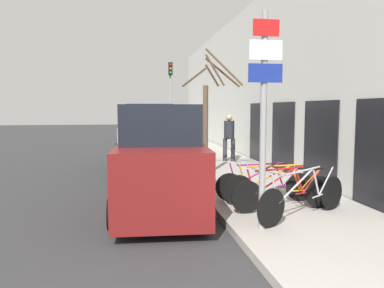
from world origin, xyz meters
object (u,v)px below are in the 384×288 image
Objects in this scene: bicycle_1 at (285,192)px; parked_car_2 at (139,134)px; signpost at (264,110)px; bicycle_0 at (304,197)px; parked_car_1 at (148,140)px; bicycle_3 at (265,185)px; bicycle_2 at (279,188)px; parked_car_0 at (160,162)px; pedestrian_near at (229,134)px; traffic_light at (170,92)px; parked_car_3 at (138,127)px; street_tree at (208,116)px.

parked_car_2 is at bearing 7.82° from bicycle_1.
bicycle_0 is (1.00, 0.47, -1.63)m from signpost.
bicycle_1 is at bearing -70.13° from parked_car_1.
bicycle_2 is at bearing -153.48° from bicycle_3.
bicycle_1 is at bearing -11.81° from bicycle_0.
parked_car_0 is (-2.44, 0.81, 0.51)m from bicycle_2.
bicycle_2 is 1.25× the size of pedestrian_near.
pedestrian_near is at bearing 9.80° from parked_car_1.
bicycle_2 is 0.51× the size of traffic_light.
pedestrian_near is at bearing 78.81° from signpost.
parked_car_0 is 2.63× the size of pedestrian_near.
parked_car_1 is (-2.30, 5.77, 0.55)m from bicycle_3.
parked_car_2 is (-2.77, 12.36, 0.40)m from bicycle_0.
parked_car_3 is 12.93m from street_tree.
signpost is 7.82m from parked_car_1.
bicycle_1 is at bearing -78.34° from pedestrian_near.
signpost is at bearing -50.49° from parked_car_0.
parked_car_0 is 1.23× the size of street_tree.
parked_car_1 is 1.10× the size of parked_car_3.
bicycle_0 is at bearing -70.41° from parked_car_1.
pedestrian_near is (0.74, 6.80, 0.67)m from bicycle_2.
parked_car_1 is (-1.58, 7.58, -1.11)m from signpost.
street_tree is at bearing -73.94° from parked_car_2.
signpost reaches higher than pedestrian_near.
bicycle_1 is 0.58× the size of street_tree.
street_tree is (1.89, -12.75, 0.98)m from parked_car_3.
street_tree is (0.17, 5.30, -0.20)m from signpost.
bicycle_2 is 6.87m from pedestrian_near.
parked_car_1 is 1.14× the size of parked_car_2.
parked_car_1 reaches higher than bicycle_0.
parked_car_2 reaches higher than pedestrian_near.
bicycle_1 is 7.03m from parked_car_1.
street_tree is at bearing 4.28° from bicycle_1.
signpost is at bearing -89.36° from traffic_light.
parked_car_3 is at bearing 3.91° from bicycle_1.
street_tree is at bearing 88.16° from signpost.
traffic_light is (-1.15, 12.62, 2.48)m from bicycle_0.
parked_car_2 is at bearing 91.76° from parked_car_1.
parked_car_3 is 2.38× the size of pedestrian_near.
pedestrian_near is at bearing -52.54° from parked_car_2.
bicycle_3 is 16.43m from parked_car_3.
bicycle_3 is at bearing -5.18° from parked_car_0.
street_tree reaches higher than pedestrian_near.
bicycle_0 is 0.99× the size of bicycle_2.
parked_car_3 is (0.05, 5.22, 0.05)m from parked_car_2.
bicycle_3 is at bearing -75.60° from parked_car_2.
parked_car_3 is 5.58m from traffic_light.
parked_car_3 is (-2.72, 17.58, 0.45)m from bicycle_0.
signpost reaches higher than bicycle_3.
pedestrian_near reaches higher than bicycle_0.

